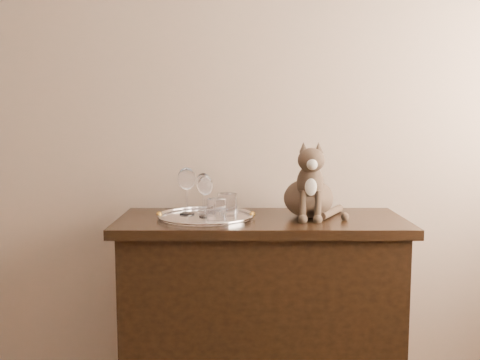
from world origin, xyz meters
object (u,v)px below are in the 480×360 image
object	(u,v)px
wine_glass_d	(205,196)
cat	(309,179)
wine_glass_b	(203,193)
tumbler_a	(216,210)
tray	(206,218)
tumbler_c	(227,204)
sideboard	(261,315)
wine_glass_a	(187,191)

from	to	relation	value
wine_glass_d	cat	bearing A→B (deg)	5.37
wine_glass_b	tumbler_a	distance (m)	0.19
tray	cat	distance (m)	0.46
wine_glass_b	tumbler_c	xyz separation A→B (m)	(0.10, -0.05, -0.04)
sideboard	wine_glass_a	size ratio (longest dim) A/B	5.95
tray	tumbler_c	bearing A→B (deg)	19.22
tumbler_a	cat	world-z (taller)	cat
sideboard	tumbler_c	world-z (taller)	tumbler_c
cat	sideboard	bearing A→B (deg)	-169.41
cat	tumbler_a	bearing A→B (deg)	-158.68
wine_glass_d	tumbler_c	world-z (taller)	wine_glass_d
sideboard	wine_glass_b	size ratio (longest dim) A/B	6.89
wine_glass_a	wine_glass_b	size ratio (longest dim) A/B	1.16
wine_glass_a	cat	distance (m)	0.52
tumbler_c	wine_glass_d	bearing A→B (deg)	-159.46
tumbler_c	cat	world-z (taller)	cat
sideboard	tumbler_a	world-z (taller)	tumbler_a
tray	wine_glass_a	bearing A→B (deg)	148.61
tray	wine_glass_b	world-z (taller)	wine_glass_b
wine_glass_a	wine_glass_d	size ratio (longest dim) A/B	1.18
cat	tray	bearing A→B (deg)	-171.82
sideboard	tray	distance (m)	0.49
wine_glass_d	cat	xyz separation A→B (m)	(0.43, 0.04, 0.07)
wine_glass_b	tumbler_c	bearing A→B (deg)	-27.18
wine_glass_b	tumbler_c	size ratio (longest dim) A/B	1.87
wine_glass_a	wine_glass_b	bearing A→B (deg)	25.86
tray	tumbler_a	distance (m)	0.11
wine_glass_b	cat	distance (m)	0.45
wine_glass_b	cat	size ratio (longest dim) A/B	0.54
wine_glass_a	cat	size ratio (longest dim) A/B	0.62
wine_glass_b	wine_glass_d	distance (m)	0.09
wine_glass_a	wine_glass_d	world-z (taller)	wine_glass_a
tray	tumbler_c	size ratio (longest dim) A/B	4.30
wine_glass_b	cat	world-z (taller)	cat
sideboard	wine_glass_b	xyz separation A→B (m)	(-0.25, 0.07, 0.52)
sideboard	wine_glass_b	distance (m)	0.58
sideboard	wine_glass_a	bearing A→B (deg)	172.89
tray	wine_glass_b	xyz separation A→B (m)	(-0.02, 0.08, 0.09)
tumbler_a	cat	bearing A→B (deg)	18.16
wine_glass_a	tumbler_c	xyz separation A→B (m)	(0.17, -0.02, -0.05)
wine_glass_a	tray	bearing A→B (deg)	-31.39
wine_glass_d	cat	distance (m)	0.44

